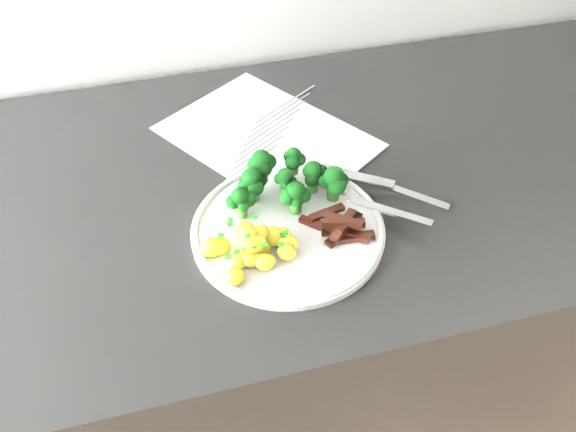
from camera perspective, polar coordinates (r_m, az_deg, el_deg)
The scene contains 8 objects.
counter at distance 1.20m, azimuth 3.34°, elevation -12.47°, with size 2.46×0.62×0.92m.
recipe_paper at distance 0.90m, azimuth -2.04°, elevation 7.82°, with size 0.35×0.37×0.00m.
plate at distance 0.75m, azimuth -0.00°, elevation -1.22°, with size 0.25×0.25×0.01m.
broccoli at distance 0.77m, azimuth -0.22°, elevation 3.58°, with size 0.17×0.10×0.06m.
potatoes at distance 0.71m, azimuth -3.48°, elevation -2.99°, with size 0.12×0.10×0.04m.
beef_strips at distance 0.74m, azimuth 5.34°, elevation -1.05°, with size 0.09×0.07×0.03m.
fork at distance 0.78m, azimuth 8.24°, elevation 1.22°, with size 0.13×0.14×0.02m.
knife at distance 0.81m, azimuth 11.04°, elevation 2.32°, with size 0.15×0.13×0.02m.
Camera 1 is at (-0.27, 1.07, 1.48)m, focal length 36.16 mm.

